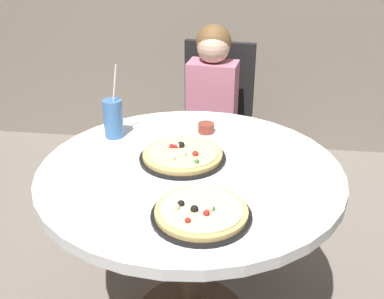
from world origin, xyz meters
TOP-DOWN VIEW (x-y plane):
  - dining_table at (0.00, 0.00)m, footprint 1.12×1.12m
  - chair_wooden at (0.01, 1.01)m, footprint 0.44×0.44m
  - diner_child at (-0.01, 0.83)m, footprint 0.29×0.42m
  - pizza_veggie at (0.07, -0.31)m, footprint 0.31×0.31m
  - pizza_cheese at (-0.04, 0.06)m, footprint 0.33×0.33m
  - soda_cup at (-0.35, 0.23)m, footprint 0.08×0.08m
  - sauce_bowl at (0.03, 0.32)m, footprint 0.07×0.07m

SIDE VIEW (x-z plane):
  - diner_child at x=-0.01m, z-range -0.06..1.02m
  - chair_wooden at x=0.01m, z-range 0.06..1.01m
  - dining_table at x=0.00m, z-range 0.27..1.02m
  - pizza_veggie at x=0.07m, z-range 0.74..0.79m
  - pizza_cheese at x=-0.04m, z-range 0.74..0.79m
  - sauce_bowl at x=0.03m, z-range 0.75..0.79m
  - soda_cup at x=-0.35m, z-range 0.68..0.98m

